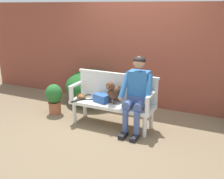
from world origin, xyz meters
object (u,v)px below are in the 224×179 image
dog_on_bench (113,92)px  garden_bench (112,106)px  sports_bag (102,98)px  baseball_glove (81,96)px  potted_plant (54,97)px  person_seated (137,92)px  tennis_racket (88,98)px

dog_on_bench → garden_bench: bearing=-124.5°
sports_bag → baseball_glove: bearing=-177.7°
dog_on_bench → potted_plant: bearing=-179.6°
garden_bench → dog_on_bench: (0.02, 0.02, 0.27)m
baseball_glove → person_seated: bearing=36.4°
sports_bag → potted_plant: 1.11m
tennis_racket → baseball_glove: bearing=-143.5°
dog_on_bench → sports_bag: 0.25m
sports_bag → garden_bench: bearing=5.5°
garden_bench → tennis_racket: bearing=175.2°
garden_bench → baseball_glove: 0.63m
potted_plant → garden_bench: bearing=-0.7°
garden_bench → baseball_glove: size_ratio=6.95×
dog_on_bench → baseball_glove: (-0.64, -0.06, -0.16)m
person_seated → potted_plant: (-1.76, 0.03, -0.36)m
tennis_racket → baseball_glove: baseball_glove is taller
garden_bench → person_seated: bearing=-1.3°
garden_bench → potted_plant: size_ratio=2.50×
person_seated → sports_bag: (-0.66, -0.01, -0.20)m
potted_plant → baseball_glove: bearing=-4.4°
tennis_racket → sports_bag: (0.33, -0.06, 0.06)m
person_seated → dog_on_bench: bearing=175.5°
person_seated → garden_bench: bearing=178.7°
dog_on_bench → tennis_racket: size_ratio=0.72×
sports_bag → potted_plant: size_ratio=0.46×
person_seated → tennis_racket: size_ratio=2.25×
garden_bench → person_seated: (0.47, -0.01, 0.34)m
tennis_racket → person_seated: bearing=-3.1°
person_seated → dog_on_bench: person_seated is taller
garden_bench → tennis_racket: 0.52m
person_seated → tennis_racket: person_seated is taller
baseball_glove → potted_plant: size_ratio=0.36×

